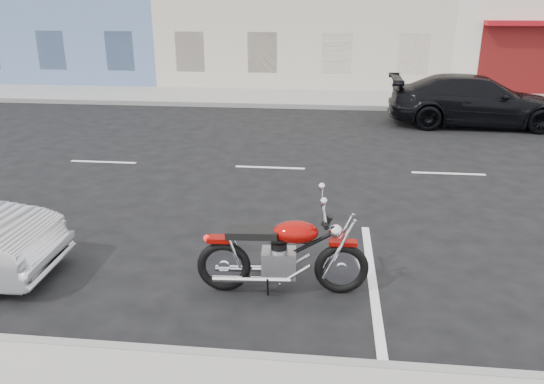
{
  "coord_description": "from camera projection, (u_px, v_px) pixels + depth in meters",
  "views": [
    {
      "loc": [
        -0.66,
        -11.57,
        3.67
      ],
      "look_at": [
        -1.53,
        -3.79,
        0.8
      ],
      "focal_mm": 35.0,
      "sensor_mm": 36.0,
      "label": 1
    }
  ],
  "objects": [
    {
      "name": "ground",
      "position": [
        358.0,
        171.0,
        11.99
      ],
      "size": [
        120.0,
        120.0,
        0.0
      ],
      "primitive_type": "plane",
      "color": "black",
      "rests_on": "ground"
    },
    {
      "name": "sidewalk_far",
      "position": [
        219.0,
        96.0,
        20.61
      ],
      "size": [
        80.0,
        3.4,
        0.15
      ],
      "primitive_type": "cube",
      "color": "gray",
      "rests_on": "ground"
    },
    {
      "name": "curb_far",
      "position": [
        209.0,
        105.0,
        19.02
      ],
      "size": [
        80.0,
        0.12,
        0.16
      ],
      "primitive_type": "cube",
      "color": "gray",
      "rests_on": "ground"
    },
    {
      "name": "motorcycle",
      "position": [
        344.0,
        258.0,
        6.85
      ],
      "size": [
        2.25,
        0.74,
        1.13
      ],
      "rotation": [
        0.0,
        0.0,
        0.07
      ],
      "color": "black",
      "rests_on": "ground"
    },
    {
      "name": "car_far",
      "position": [
        476.0,
        101.0,
        16.01
      ],
      "size": [
        5.27,
        2.27,
        1.51
      ],
      "primitive_type": "imported",
      "rotation": [
        0.0,
        0.0,
        1.54
      ],
      "color": "black",
      "rests_on": "ground"
    }
  ]
}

